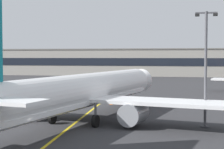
{
  "coord_description": "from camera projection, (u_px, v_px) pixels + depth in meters",
  "views": [
    {
      "loc": [
        12.96,
        -27.76,
        7.34
      ],
      "look_at": [
        4.7,
        14.41,
        5.22
      ],
      "focal_mm": 59.37,
      "sensor_mm": 36.0,
      "label": 1
    }
  ],
  "objects": [
    {
      "name": "airliner_foreground",
      "position": [
        81.0,
        92.0,
        40.76
      ],
      "size": [
        32.3,
        41.17,
        11.65
      ],
      "color": "white",
      "rests_on": "ground"
    },
    {
      "name": "safety_cone_by_nose_gear",
      "position": [
        111.0,
        103.0,
        56.22
      ],
      "size": [
        0.44,
        0.44,
        0.55
      ],
      "color": "orange",
      "rests_on": "ground"
    },
    {
      "name": "taxiway_centreline",
      "position": [
        102.0,
        102.0,
        59.46
      ],
      "size": [
        11.69,
        179.66,
        0.01
      ],
      "primitive_type": "cube",
      "rotation": [
        0.0,
        0.0,
        0.06
      ],
      "color": "yellow",
      "rests_on": "ground"
    },
    {
      "name": "ground_plane",
      "position": [
        21.0,
        147.0,
        30.06
      ],
      "size": [
        400.0,
        400.0,
        0.0
      ],
      "primitive_type": "plane",
      "color": "#2D2D30"
    },
    {
      "name": "apron_lamp_post",
      "position": [
        206.0,
        67.0,
        38.0
      ],
      "size": [
        2.24,
        0.9,
        11.92
      ],
      "color": "#515156",
      "rests_on": "ground"
    },
    {
      "name": "terminal_building",
      "position": [
        176.0,
        62.0,
        137.41
      ],
      "size": [
        165.85,
        12.4,
        10.2
      ],
      "color": "#9E998E",
      "rests_on": "ground"
    }
  ]
}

